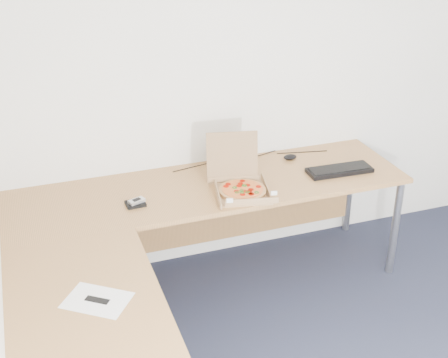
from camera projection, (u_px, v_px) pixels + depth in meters
name	position (u px, v px, depth m)	size (l,w,h in m)	color
room_shell	(428.00, 199.00, 2.53)	(3.50, 3.50, 2.50)	white
desk	(179.00, 232.00, 3.35)	(2.50, 2.20, 0.73)	#B17B44
pizza_box	(241.00, 187.00, 3.69)	(0.32, 0.37, 0.33)	tan
drinking_glass	(223.00, 155.00, 4.06)	(0.06, 0.06, 0.11)	white
keyboard	(339.00, 170.00, 3.95)	(0.43, 0.15, 0.03)	black
mouse	(290.00, 157.00, 4.13)	(0.09, 0.06, 0.03)	black
wallet	(135.00, 204.00, 3.56)	(0.11, 0.09, 0.02)	black
phone	(137.00, 201.00, 3.55)	(0.09, 0.05, 0.02)	#B2B5BA
paper_sheet	(97.00, 300.00, 2.76)	(0.29, 0.20, 0.00)	white
cable_bundle	(247.00, 159.00, 4.13)	(0.54, 0.04, 0.01)	black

